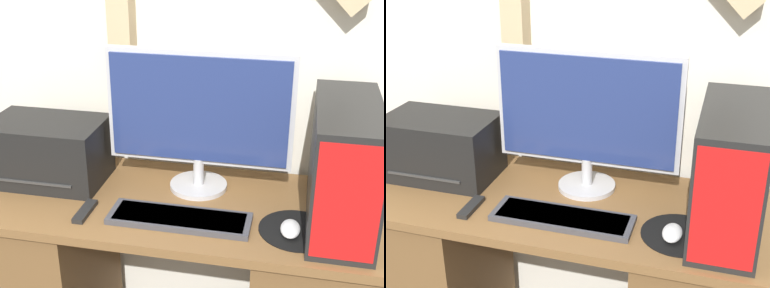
# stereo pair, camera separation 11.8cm
# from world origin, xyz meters

# --- Properties ---
(desk) EXTENTS (1.38, 0.56, 0.70)m
(desk) POSITION_xyz_m (0.00, 0.28, 0.36)
(desk) COLOR brown
(desk) RESTS_ON ground_plane
(monitor) EXTENTS (0.62, 0.20, 0.48)m
(monitor) POSITION_xyz_m (0.07, 0.39, 0.97)
(monitor) COLOR #B7B7BC
(monitor) RESTS_ON desk
(keyboard) EXTENTS (0.44, 0.14, 0.02)m
(keyboard) POSITION_xyz_m (0.06, 0.16, 0.71)
(keyboard) COLOR #3D3D42
(keyboard) RESTS_ON desk
(mousepad) EXTENTS (0.23, 0.23, 0.00)m
(mousepad) POSITION_xyz_m (0.41, 0.18, 0.70)
(mousepad) COLOR black
(mousepad) RESTS_ON desk
(mouse) EXTENTS (0.06, 0.10, 0.03)m
(mouse) POSITION_xyz_m (0.39, 0.15, 0.72)
(mouse) COLOR silver
(mouse) RESTS_ON mousepad
(computer_tower) EXTENTS (0.19, 0.48, 0.37)m
(computer_tower) POSITION_xyz_m (0.53, 0.27, 0.89)
(computer_tower) COLOR black
(computer_tower) RESTS_ON desk
(printer) EXTENTS (0.39, 0.26, 0.22)m
(printer) POSITION_xyz_m (-0.46, 0.34, 0.81)
(printer) COLOR black
(printer) RESTS_ON desk
(remote_control) EXTENTS (0.04, 0.13, 0.02)m
(remote_control) POSITION_xyz_m (-0.24, 0.14, 0.71)
(remote_control) COLOR black
(remote_control) RESTS_ON desk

